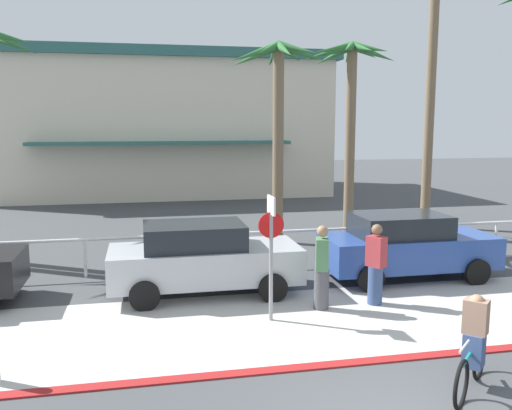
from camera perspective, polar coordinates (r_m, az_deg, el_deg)
name	(u,v)px	position (r m, az deg, el deg)	size (l,w,h in m)	color
ground_plane	(254,255)	(16.74, -0.18, -5.20)	(80.00, 80.00, 0.00)	#424447
sidewalk_strip	(312,321)	(11.36, 5.86, -11.97)	(44.00, 4.00, 0.02)	beige
curb_paint	(348,363)	(9.62, 9.61, -15.95)	(44.00, 0.24, 0.03)	maroon
building_backdrop	(159,124)	(32.37, -10.07, 8.28)	(18.81, 10.28, 7.74)	beige
rail_fence	(265,238)	(15.12, 0.96, -3.44)	(19.27, 0.08, 1.04)	white
stop_sign_bike_lane	(271,240)	(10.88, 1.59, -3.68)	(0.52, 0.56, 2.56)	gray
palm_tree_3	(278,91)	(18.05, 2.28, 11.84)	(3.19, 2.97, 6.58)	#756047
palm_tree_4	(350,85)	(20.21, 9.79, 12.25)	(3.43, 3.12, 6.83)	#756047
palm_tree_5	(433,51)	(21.91, 17.97, 15.07)	(2.60, 3.46, 9.43)	#756047
car_silver_1	(203,258)	(12.85, -5.59, -5.51)	(4.40, 2.02, 1.69)	#B2B7BC
car_blue_2	(406,245)	(14.58, 15.37, -4.08)	(4.40, 2.02, 1.69)	#284793
cyclist_teal_0	(473,345)	(9.03, 21.74, -13.45)	(1.36, 1.30, 1.50)	black
pedestrian_0	(376,267)	(12.33, 12.38, -6.39)	(0.44, 0.48, 1.81)	#384C7A
pedestrian_1	(322,271)	(11.82, 6.87, -6.82)	(0.40, 0.46, 1.84)	#4C4C51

